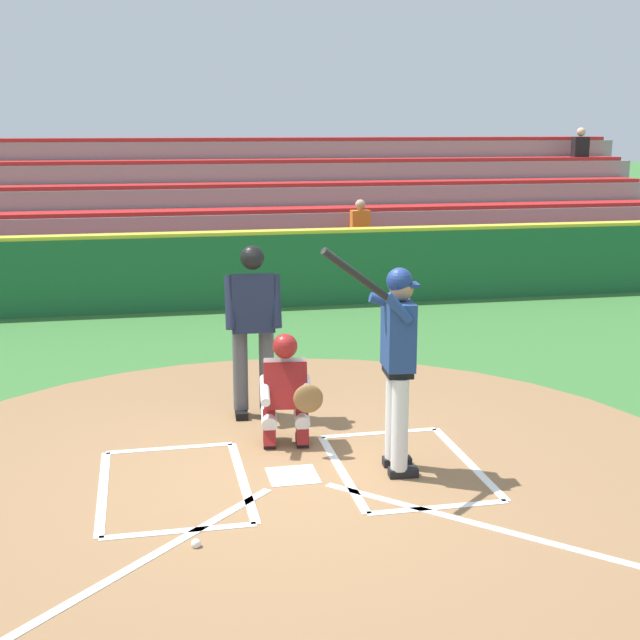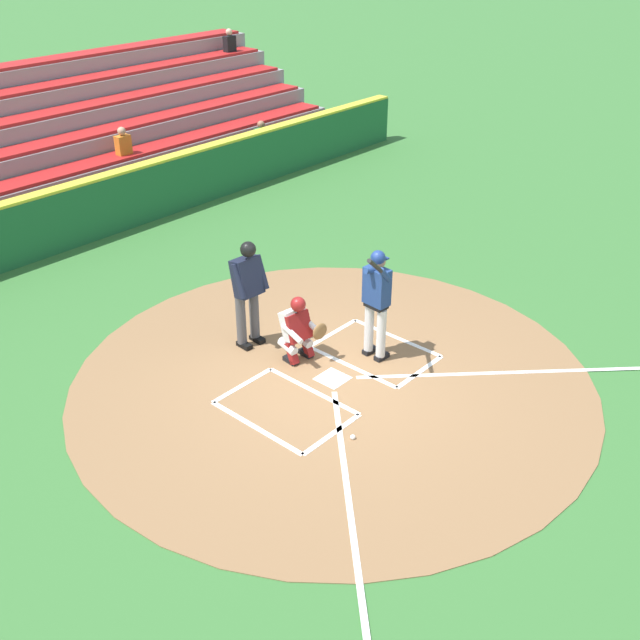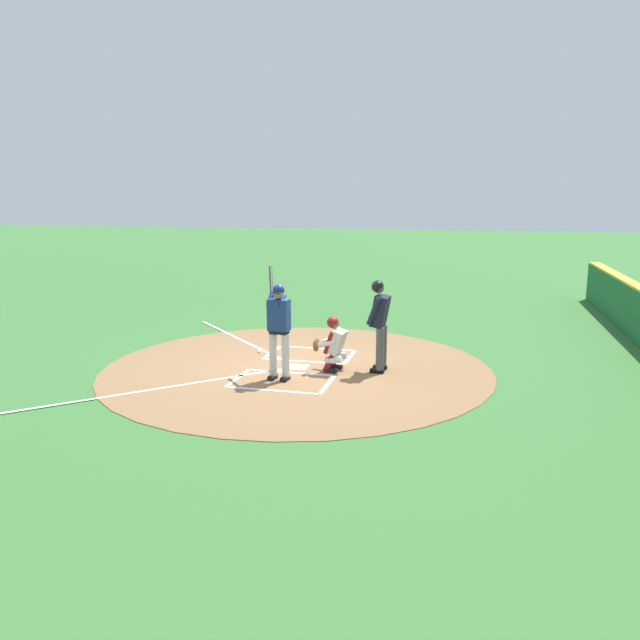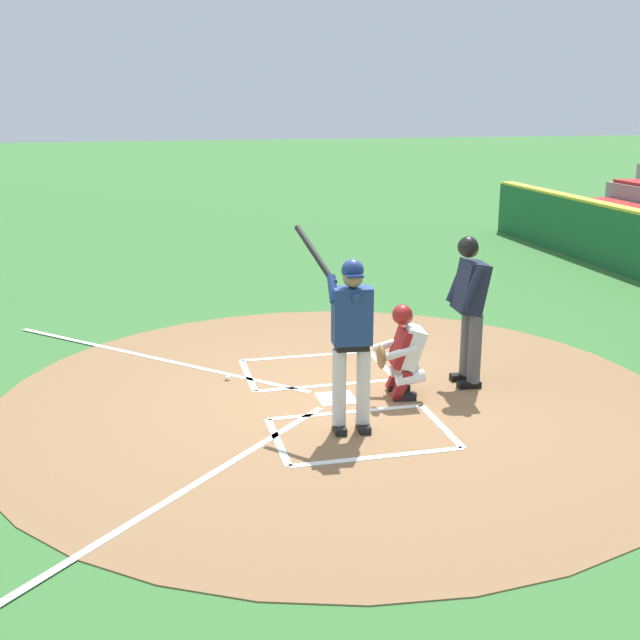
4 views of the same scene
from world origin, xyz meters
name	(u,v)px [view 1 (image 1 of 4)]	position (x,y,z in m)	size (l,w,h in m)	color
ground_plane	(293,477)	(0.00, 0.00, 0.00)	(120.00, 120.00, 0.00)	#387033
dirt_circle	(293,476)	(0.00, 0.00, 0.01)	(8.00, 8.00, 0.01)	olive
home_plate_and_chalk	(312,518)	(0.00, 0.88, 0.01)	(7.93, 4.91, 0.01)	white
batter	(397,355)	(-0.92, 0.09, 1.10)	(0.97, 0.66, 2.13)	silver
catcher	(287,388)	(-0.08, -0.79, 0.59)	(0.59, 0.66, 1.13)	black
plate_umpire	(253,319)	(0.12, -1.69, 1.08)	(0.60, 0.44, 1.86)	#4C4C51
baseball	(196,544)	(0.94, 1.18, 0.04)	(0.07, 0.07, 0.07)	white
backstop_wall	(216,270)	(0.00, -7.50, 0.65)	(22.00, 0.36, 1.31)	#1E6033
bleacher_stand	(200,225)	(0.00, -11.33, 1.00)	(20.00, 5.10, 3.00)	gray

